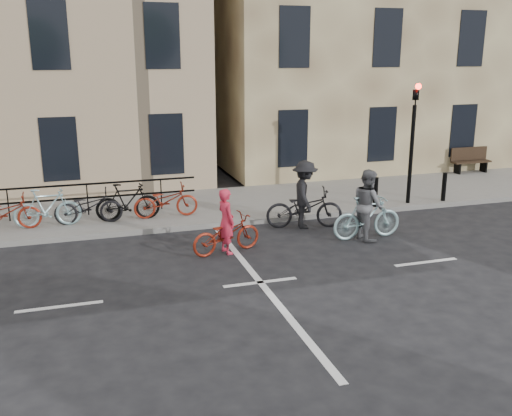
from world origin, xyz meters
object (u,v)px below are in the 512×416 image
object	(u,v)px
cyclist_dark	(304,202)
cyclist_pink	(226,231)
bench	(470,159)
traffic_light	(413,129)
cyclist_grey	(367,211)

from	to	relation	value
cyclist_dark	cyclist_pink	bearing A→B (deg)	130.72
bench	traffic_light	bearing A→B (deg)	-144.75
bench	cyclist_pink	world-z (taller)	cyclist_pink
bench	cyclist_dark	xyz separation A→B (m)	(-8.66, -4.37, 0.06)
cyclist_pink	cyclist_dark	distance (m)	2.89
cyclist_pink	cyclist_grey	distance (m)	3.73
cyclist_grey	cyclist_dark	size ratio (longest dim) A/B	0.86
cyclist_grey	cyclist_dark	world-z (taller)	cyclist_dark
cyclist_pink	cyclist_grey	size ratio (longest dim) A/B	0.99
traffic_light	cyclist_dark	bearing A→B (deg)	-165.81
bench	cyclist_dark	distance (m)	9.70
bench	cyclist_pink	xyz separation A→B (m)	(-11.21, -5.72, -0.13)
traffic_light	cyclist_dark	distance (m)	4.34
cyclist_dark	bench	bearing A→B (deg)	-50.44
cyclist_pink	traffic_light	bearing A→B (deg)	-84.20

